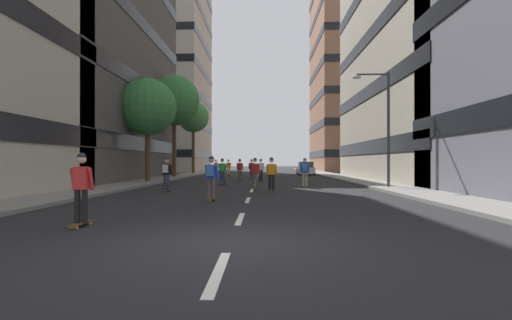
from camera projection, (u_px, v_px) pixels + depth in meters
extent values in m
plane|color=black|center=(257.00, 178.00, 36.10)|extent=(172.31, 172.31, 0.00)
cube|color=gray|center=(181.00, 176.00, 39.86)|extent=(2.54, 78.98, 0.14)
cube|color=gray|center=(334.00, 176.00, 39.53)|extent=(2.54, 78.98, 0.14)
cube|color=silver|center=(218.00, 272.00, 5.39)|extent=(0.16, 2.20, 0.01)
cube|color=silver|center=(240.00, 219.00, 10.39)|extent=(0.16, 2.20, 0.01)
cube|color=silver|center=(248.00, 200.00, 15.39)|extent=(0.16, 2.20, 0.01)
cube|color=silver|center=(252.00, 191.00, 20.39)|extent=(0.16, 2.20, 0.01)
cube|color=silver|center=(254.00, 185.00, 25.39)|extent=(0.16, 2.20, 0.01)
cube|color=silver|center=(256.00, 181.00, 30.38)|extent=(0.16, 2.20, 0.01)
cube|color=silver|center=(257.00, 178.00, 35.38)|extent=(0.16, 2.20, 0.01)
cube|color=silver|center=(258.00, 176.00, 40.38)|extent=(0.16, 2.20, 0.01)
cube|color=silver|center=(258.00, 174.00, 45.38)|extent=(0.16, 2.20, 0.01)
cube|color=silver|center=(259.00, 173.00, 50.38)|extent=(0.16, 2.20, 0.01)
cube|color=silver|center=(259.00, 172.00, 55.38)|extent=(0.16, 2.20, 0.01)
cube|color=silver|center=(260.00, 171.00, 60.38)|extent=(0.16, 2.20, 0.01)
cube|color=silver|center=(260.00, 170.00, 65.38)|extent=(0.16, 2.20, 0.01)
cube|color=silver|center=(260.00, 170.00, 70.38)|extent=(0.16, 2.20, 0.01)
cube|color=#4C4744|center=(60.00, 3.00, 31.80)|extent=(14.28, 22.35, 29.63)
cube|color=black|center=(60.00, 145.00, 31.76)|extent=(14.40, 22.47, 1.10)
cube|color=black|center=(60.00, 86.00, 31.78)|extent=(14.40, 22.47, 1.10)
cube|color=black|center=(60.00, 27.00, 31.79)|extent=(14.40, 22.47, 1.10)
cube|color=#BCB29E|center=(161.00, 62.00, 63.20)|extent=(14.28, 18.26, 36.34)
cube|color=black|center=(161.00, 154.00, 63.15)|extent=(14.40, 18.38, 1.10)
cube|color=black|center=(161.00, 127.00, 63.16)|extent=(14.40, 18.38, 1.10)
cube|color=black|center=(161.00, 100.00, 63.18)|extent=(14.40, 18.38, 1.10)
cube|color=black|center=(161.00, 73.00, 63.20)|extent=(14.40, 18.38, 1.10)
cube|color=black|center=(161.00, 45.00, 63.21)|extent=(14.40, 18.38, 1.10)
cube|color=black|center=(161.00, 18.00, 63.23)|extent=(14.40, 18.38, 1.10)
cube|color=black|center=(456.00, 147.00, 31.08)|extent=(14.40, 23.35, 1.10)
cube|color=black|center=(456.00, 92.00, 31.10)|extent=(14.40, 23.35, 1.10)
cube|color=black|center=(456.00, 36.00, 31.11)|extent=(14.40, 23.35, 1.10)
cube|color=#9E6B51|center=(359.00, 75.00, 62.52)|extent=(14.28, 17.46, 31.73)
cube|color=black|center=(360.00, 154.00, 62.47)|extent=(14.40, 17.58, 1.10)
cube|color=black|center=(360.00, 127.00, 62.49)|extent=(14.40, 17.58, 1.10)
cube|color=black|center=(360.00, 99.00, 62.50)|extent=(14.40, 17.58, 1.10)
cube|color=black|center=(359.00, 72.00, 62.52)|extent=(14.40, 17.58, 1.10)
cube|color=black|center=(359.00, 44.00, 62.54)|extent=(14.40, 17.58, 1.10)
cube|color=black|center=(359.00, 17.00, 62.55)|extent=(14.40, 17.58, 1.10)
cube|color=silver|center=(305.00, 170.00, 44.57)|extent=(1.80, 4.40, 0.70)
cube|color=#2D3338|center=(306.00, 165.00, 44.42)|extent=(1.60, 2.10, 0.64)
cylinder|color=black|center=(297.00, 172.00, 46.04)|extent=(0.22, 0.64, 0.64)
cylinder|color=black|center=(311.00, 172.00, 46.00)|extent=(0.22, 0.64, 0.64)
cylinder|color=black|center=(300.00, 172.00, 43.14)|extent=(0.22, 0.64, 0.64)
cylinder|color=black|center=(314.00, 172.00, 43.11)|extent=(0.22, 0.64, 0.64)
cylinder|color=#4C3823|center=(147.00, 154.00, 28.21)|extent=(0.36, 0.36, 4.00)
sphere|color=#387A3D|center=(148.00, 107.00, 28.22)|extent=(4.25, 4.25, 4.25)
cylinder|color=#4C3823|center=(193.00, 150.00, 46.50)|extent=(0.36, 0.36, 5.57)
sphere|color=#478442|center=(193.00, 117.00, 46.52)|extent=(3.82, 3.82, 3.82)
cylinder|color=#4C3823|center=(174.00, 147.00, 36.65)|extent=(0.36, 0.36, 5.62)
sphere|color=#387A3D|center=(174.00, 100.00, 36.67)|extent=(4.86, 4.86, 4.86)
cylinder|color=#3F3F44|center=(388.00, 129.00, 21.62)|extent=(0.16, 0.16, 6.50)
cylinder|color=#3F3F44|center=(372.00, 74.00, 21.65)|extent=(1.80, 0.10, 0.10)
ellipsoid|color=silver|center=(357.00, 77.00, 21.67)|extent=(0.50, 0.30, 0.24)
cube|color=brown|center=(261.00, 180.00, 30.62)|extent=(0.39, 0.92, 0.02)
cylinder|color=#D8BF4C|center=(260.00, 180.00, 30.93)|extent=(0.19, 0.11, 0.07)
cylinder|color=#D8BF4C|center=(262.00, 181.00, 30.30)|extent=(0.19, 0.11, 0.07)
cylinder|color=black|center=(260.00, 175.00, 30.60)|extent=(0.17, 0.17, 0.80)
cylinder|color=black|center=(262.00, 175.00, 30.64)|extent=(0.17, 0.17, 0.80)
cube|color=white|center=(261.00, 166.00, 30.62)|extent=(0.36, 0.27, 0.55)
cylinder|color=white|center=(258.00, 167.00, 30.63)|extent=(0.14, 0.24, 0.55)
cylinder|color=white|center=(263.00, 167.00, 30.72)|extent=(0.14, 0.24, 0.55)
sphere|color=beige|center=(261.00, 161.00, 30.64)|extent=(0.22, 0.22, 0.22)
sphere|color=black|center=(261.00, 160.00, 30.64)|extent=(0.21, 0.21, 0.21)
cube|color=brown|center=(167.00, 190.00, 19.39)|extent=(0.27, 0.91, 0.02)
cylinder|color=#D8BF4C|center=(169.00, 191.00, 19.71)|extent=(0.18, 0.08, 0.07)
cylinder|color=#D8BF4C|center=(164.00, 192.00, 19.07)|extent=(0.18, 0.08, 0.07)
cylinder|color=#2D334C|center=(165.00, 182.00, 19.40)|extent=(0.15, 0.15, 0.80)
cylinder|color=#2D334C|center=(168.00, 182.00, 19.38)|extent=(0.15, 0.15, 0.80)
cube|color=black|center=(167.00, 169.00, 19.39)|extent=(0.33, 0.22, 0.55)
cylinder|color=black|center=(163.00, 170.00, 19.46)|extent=(0.11, 0.24, 0.55)
cylinder|color=black|center=(171.00, 170.00, 19.42)|extent=(0.11, 0.24, 0.55)
sphere|color=beige|center=(167.00, 160.00, 19.41)|extent=(0.22, 0.22, 0.22)
sphere|color=black|center=(167.00, 159.00, 19.41)|extent=(0.21, 0.21, 0.21)
cube|color=beige|center=(165.00, 169.00, 19.21)|extent=(0.27, 0.18, 0.40)
cube|color=brown|center=(81.00, 223.00, 9.11)|extent=(0.24, 0.91, 0.02)
cylinder|color=#D8BF4C|center=(88.00, 223.00, 9.43)|extent=(0.18, 0.08, 0.07)
cylinder|color=#D8BF4C|center=(74.00, 228.00, 8.79)|extent=(0.18, 0.08, 0.07)
cylinder|color=black|center=(77.00, 206.00, 9.11)|extent=(0.15, 0.15, 0.80)
cylinder|color=black|center=(85.00, 206.00, 9.10)|extent=(0.15, 0.15, 0.80)
cube|color=red|center=(81.00, 178.00, 9.11)|extent=(0.33, 0.21, 0.55)
cylinder|color=red|center=(73.00, 179.00, 9.17)|extent=(0.10, 0.23, 0.55)
cylinder|color=red|center=(91.00, 179.00, 9.15)|extent=(0.10, 0.23, 0.55)
sphere|color=beige|center=(82.00, 159.00, 9.13)|extent=(0.22, 0.22, 0.22)
sphere|color=black|center=(82.00, 157.00, 9.13)|extent=(0.21, 0.21, 0.21)
cube|color=brown|center=(222.00, 184.00, 25.50)|extent=(0.35, 0.92, 0.02)
cylinder|color=#D8BF4C|center=(223.00, 184.00, 25.81)|extent=(0.19, 0.10, 0.07)
cylinder|color=#D8BF4C|center=(221.00, 184.00, 25.19)|extent=(0.19, 0.10, 0.07)
cylinder|color=#2D334C|center=(221.00, 177.00, 25.52)|extent=(0.16, 0.16, 0.80)
cylinder|color=#2D334C|center=(223.00, 177.00, 25.48)|extent=(0.16, 0.16, 0.80)
cube|color=green|center=(222.00, 167.00, 25.50)|extent=(0.35, 0.25, 0.55)
cylinder|color=green|center=(219.00, 168.00, 25.59)|extent=(0.13, 0.24, 0.55)
cylinder|color=green|center=(225.00, 168.00, 25.51)|extent=(0.13, 0.24, 0.55)
sphere|color=#997051|center=(222.00, 161.00, 25.52)|extent=(0.22, 0.22, 0.22)
sphere|color=black|center=(222.00, 160.00, 25.52)|extent=(0.21, 0.21, 0.21)
cube|color=brown|center=(240.00, 180.00, 31.00)|extent=(0.33, 0.92, 0.02)
cylinder|color=#D8BF4C|center=(241.00, 180.00, 31.32)|extent=(0.19, 0.10, 0.07)
cylinder|color=#D8BF4C|center=(239.00, 180.00, 30.69)|extent=(0.19, 0.10, 0.07)
cylinder|color=#594C47|center=(239.00, 175.00, 31.02)|extent=(0.16, 0.16, 0.80)
cylinder|color=#594C47|center=(241.00, 175.00, 30.99)|extent=(0.16, 0.16, 0.80)
cube|color=red|center=(240.00, 166.00, 31.01)|extent=(0.35, 0.25, 0.55)
cylinder|color=red|center=(237.00, 167.00, 31.09)|extent=(0.12, 0.24, 0.55)
cylinder|color=red|center=(243.00, 167.00, 31.02)|extent=(0.12, 0.24, 0.55)
sphere|color=tan|center=(240.00, 161.00, 31.03)|extent=(0.22, 0.22, 0.22)
sphere|color=black|center=(240.00, 160.00, 31.03)|extent=(0.21, 0.21, 0.21)
cube|color=#A52626|center=(239.00, 166.00, 30.83)|extent=(0.28, 0.20, 0.40)
cube|color=brown|center=(252.00, 178.00, 34.84)|extent=(0.28, 0.91, 0.02)
cylinder|color=#D8BF4C|center=(252.00, 178.00, 35.16)|extent=(0.19, 0.08, 0.07)
cylinder|color=#D8BF4C|center=(251.00, 178.00, 34.53)|extent=(0.19, 0.08, 0.07)
cylinder|color=#2D334C|center=(251.00, 173.00, 34.86)|extent=(0.15, 0.15, 0.80)
cylinder|color=#2D334C|center=(253.00, 173.00, 34.84)|extent=(0.15, 0.15, 0.80)
cube|color=black|center=(252.00, 166.00, 34.85)|extent=(0.34, 0.23, 0.55)
cylinder|color=black|center=(249.00, 166.00, 34.92)|extent=(0.11, 0.24, 0.55)
cylinder|color=black|center=(254.00, 166.00, 34.87)|extent=(0.11, 0.24, 0.55)
sphere|color=beige|center=(252.00, 161.00, 34.87)|extent=(0.22, 0.22, 0.22)
sphere|color=black|center=(252.00, 160.00, 34.87)|extent=(0.21, 0.21, 0.21)
cube|color=#A52626|center=(251.00, 165.00, 34.67)|extent=(0.27, 0.18, 0.40)
cube|color=brown|center=(255.00, 187.00, 21.84)|extent=(0.30, 0.92, 0.02)
cylinder|color=#D8BF4C|center=(256.00, 188.00, 22.16)|extent=(0.19, 0.09, 0.07)
cylinder|color=#D8BF4C|center=(254.00, 188.00, 21.52)|extent=(0.19, 0.09, 0.07)
cylinder|color=#594C47|center=(253.00, 180.00, 21.85)|extent=(0.15, 0.15, 0.80)
cylinder|color=#594C47|center=(257.00, 180.00, 21.83)|extent=(0.15, 0.15, 0.80)
cube|color=red|center=(255.00, 168.00, 21.85)|extent=(0.34, 0.23, 0.55)
cylinder|color=red|center=(251.00, 169.00, 21.92)|extent=(0.11, 0.24, 0.55)
cylinder|color=red|center=(259.00, 169.00, 21.87)|extent=(0.11, 0.24, 0.55)
sphere|color=beige|center=(255.00, 160.00, 21.87)|extent=(0.22, 0.22, 0.22)
sphere|color=black|center=(255.00, 160.00, 21.87)|extent=(0.21, 0.21, 0.21)
cube|color=#A52626|center=(255.00, 168.00, 21.67)|extent=(0.28, 0.19, 0.40)
cube|color=brown|center=(305.00, 186.00, 22.75)|extent=(0.22, 0.90, 0.02)
cylinder|color=#D8BF4C|center=(304.00, 187.00, 23.07)|extent=(0.18, 0.07, 0.07)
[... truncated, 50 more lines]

